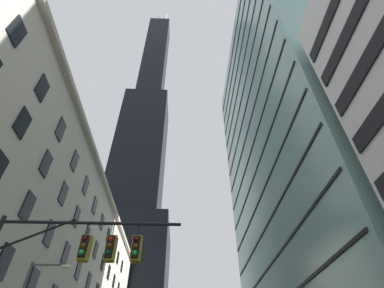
# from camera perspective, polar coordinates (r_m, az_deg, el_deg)

# --- Properties ---
(station_building) EXTENTS (12.84, 68.70, 26.09)m
(station_building) POSITION_cam_1_polar(r_m,az_deg,el_deg) (41.59, -30.06, -20.24)
(station_building) COLOR beige
(station_building) RESTS_ON ground
(dark_skyscraper) EXTENTS (25.36, 25.36, 190.29)m
(dark_skyscraper) POSITION_cam_1_polar(r_m,az_deg,el_deg) (102.75, -11.17, -7.46)
(dark_skyscraper) COLOR black
(dark_skyscraper) RESTS_ON ground
(glass_office_midrise) EXTENTS (16.41, 36.10, 59.59)m
(glass_office_midrise) POSITION_cam_1_polar(r_m,az_deg,el_deg) (45.96, 21.46, 0.04)
(glass_office_midrise) COLOR gray
(glass_office_midrise) RESTS_ON ground
(traffic_signal_mast) EXTENTS (7.95, 0.63, 7.17)m
(traffic_signal_mast) POSITION_cam_1_polar(r_m,az_deg,el_deg) (13.17, -23.24, -21.11)
(traffic_signal_mast) COLOR black
(traffic_signal_mast) RESTS_ON sidewalk_left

